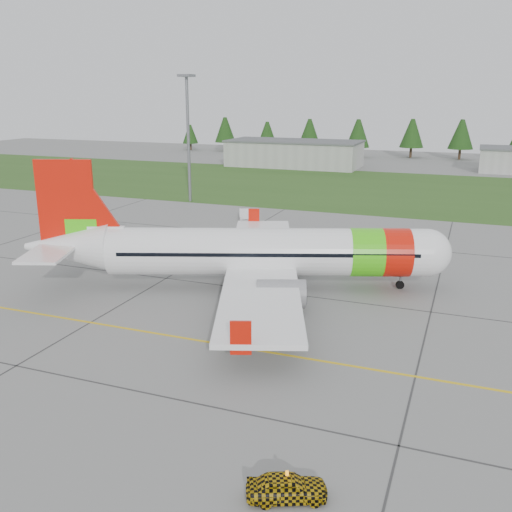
% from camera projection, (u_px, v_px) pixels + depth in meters
% --- Properties ---
extents(ground, '(320.00, 320.00, 0.00)m').
position_uv_depth(ground, '(222.00, 409.00, 32.75)').
color(ground, gray).
rests_on(ground, ground).
extents(aircraft, '(37.66, 35.78, 11.87)m').
position_uv_depth(aircraft, '(257.00, 252.00, 52.31)').
color(aircraft, white).
rests_on(aircraft, ground).
extents(follow_me_car, '(1.73, 1.84, 3.64)m').
position_uv_depth(follow_me_car, '(287.00, 464.00, 25.00)').
color(follow_me_car, gold).
rests_on(follow_me_car, ground).
extents(service_van, '(1.96, 1.92, 4.35)m').
position_uv_depth(service_van, '(245.00, 204.00, 81.80)').
color(service_van, white).
rests_on(service_van, ground).
extents(grass_strip, '(320.00, 50.00, 0.03)m').
position_uv_depth(grass_strip, '(403.00, 191.00, 106.35)').
color(grass_strip, '#30561E').
rests_on(grass_strip, ground).
extents(taxi_guideline, '(120.00, 0.25, 0.02)m').
position_uv_depth(taxi_guideline, '(269.00, 352.00, 39.93)').
color(taxi_guideline, gold).
rests_on(taxi_guideline, ground).
extents(hangar_west, '(32.00, 14.00, 6.00)m').
position_uv_depth(hangar_west, '(294.00, 154.00, 141.00)').
color(hangar_west, '#A8A8A3').
rests_on(hangar_west, ground).
extents(floodlight_mast, '(0.50, 0.50, 20.00)m').
position_uv_depth(floodlight_mast, '(188.00, 141.00, 93.10)').
color(floodlight_mast, slate).
rests_on(floodlight_mast, ground).
extents(treeline, '(160.00, 8.00, 10.00)m').
position_uv_depth(treeline, '(430.00, 141.00, 155.24)').
color(treeline, '#1C3F14').
rests_on(treeline, ground).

